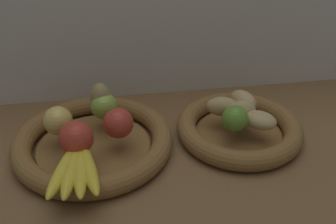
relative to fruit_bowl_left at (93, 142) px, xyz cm
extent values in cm
cube|color=brown|center=(19.52, -3.82, -3.67)|extent=(140.00, 90.00, 3.00)
cylinder|color=brown|center=(0.00, 0.00, -1.67)|extent=(26.89, 26.89, 1.00)
torus|color=brown|center=(0.00, 0.00, 0.18)|extent=(37.51, 37.51, 4.71)
cylinder|color=brown|center=(35.73, 0.00, -1.67)|extent=(21.47, 21.47, 1.00)
torus|color=brown|center=(35.73, 0.00, 0.18)|extent=(30.90, 30.90, 4.71)
sphere|color=#8CAD3D|center=(3.16, 6.08, 5.82)|extent=(6.55, 6.55, 6.55)
sphere|color=#B73828|center=(-2.89, -6.80, 6.27)|extent=(7.47, 7.47, 7.47)
sphere|color=#DBB756|center=(-7.38, 1.25, 5.87)|extent=(6.66, 6.66, 6.66)
sphere|color=#B73828|center=(6.18, -2.12, 6.01)|extent=(6.95, 6.95, 6.95)
ellipsoid|color=olive|center=(2.51, 7.76, 6.85)|extent=(6.60, 7.07, 8.61)
ellipsoid|color=yellow|center=(-5.10, -13.50, 4.04)|extent=(8.15, 18.05, 3.01)
ellipsoid|color=yellow|center=(-3.61, -13.82, 4.04)|extent=(5.29, 18.19, 3.01)
ellipsoid|color=yellow|center=(-2.10, -13.89, 4.04)|extent=(3.73, 18.06, 3.01)
ellipsoid|color=yellow|center=(-0.60, -13.70, 4.04)|extent=(6.67, 18.19, 3.01)
sphere|color=brown|center=(-2.46, -4.92, 4.04)|extent=(2.71, 2.71, 2.71)
ellipsoid|color=tan|center=(39.14, -3.40, 4.57)|extent=(9.70, 9.24, 4.06)
ellipsoid|color=tan|center=(35.73, 0.00, 5.08)|extent=(7.49, 5.42, 5.07)
ellipsoid|color=tan|center=(31.90, 2.98, 4.95)|extent=(8.95, 6.44, 4.81)
ellipsoid|color=tan|center=(37.86, 4.68, 5.02)|extent=(7.69, 9.28, 4.96)
sphere|color=olive|center=(32.98, -4.12, 5.66)|extent=(6.24, 6.24, 6.24)
camera|label=1|loc=(6.08, -75.24, 54.56)|focal=41.31mm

